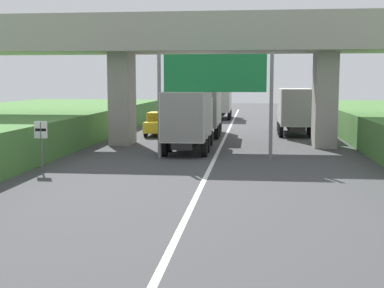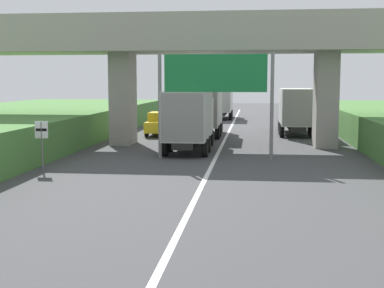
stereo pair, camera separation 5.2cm
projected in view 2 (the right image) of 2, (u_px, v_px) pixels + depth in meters
name	position (u px, v px, depth m)	size (l,w,h in m)	color
lane_centre_stripe	(213.00, 163.00, 26.33)	(0.20, 98.06, 0.01)	white
overpass_bridge	(223.00, 48.00, 32.78)	(40.00, 4.80, 7.94)	#9E998E
overhead_highway_sign	(215.00, 80.00, 27.08)	(5.88, 0.18, 5.44)	slate
speed_limit_sign	(42.00, 138.00, 23.82)	(0.60, 0.08, 2.23)	slate
truck_blue	(221.00, 100.00, 56.87)	(2.44, 7.30, 3.44)	black
truck_white	(190.00, 117.00, 30.58)	(2.44, 7.30, 3.44)	black
truck_black	(295.00, 109.00, 40.10)	(2.44, 7.30, 3.44)	black
truck_green	(205.00, 109.00, 39.09)	(2.44, 7.30, 3.44)	black
car_yellow	(161.00, 124.00, 39.52)	(1.86, 4.10, 1.72)	gold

